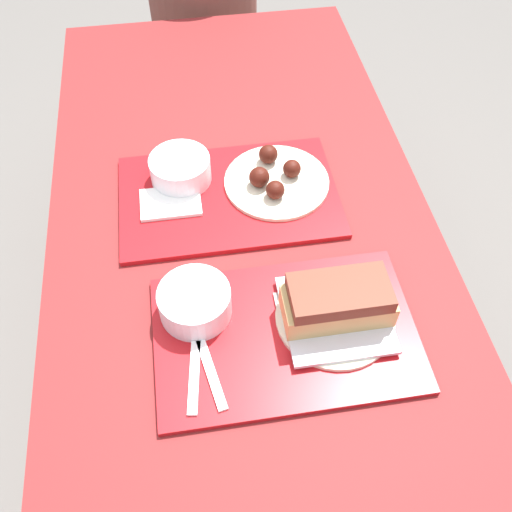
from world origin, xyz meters
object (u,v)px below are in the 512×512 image
(tray_near, at_px, (285,334))
(bowl_coleslaw_near, at_px, (195,301))
(bowl_coleslaw_far, at_px, (180,168))
(wings_plate_far, at_px, (275,178))
(tray_far, at_px, (229,196))
(brisket_sandwich_plate, at_px, (337,306))

(tray_near, bearing_deg, bowl_coleslaw_near, 155.82)
(bowl_coleslaw_far, distance_m, wings_plate_far, 0.20)
(tray_near, relative_size, tray_far, 1.00)
(brisket_sandwich_plate, relative_size, wings_plate_far, 0.94)
(tray_far, height_order, bowl_coleslaw_far, bowl_coleslaw_far)
(brisket_sandwich_plate, height_order, wings_plate_far, brisket_sandwich_plate)
(bowl_coleslaw_near, relative_size, brisket_sandwich_plate, 0.61)
(tray_near, height_order, brisket_sandwich_plate, brisket_sandwich_plate)
(tray_far, relative_size, wings_plate_far, 2.04)
(bowl_coleslaw_near, xyz_separation_m, wings_plate_far, (0.19, 0.29, -0.02))
(wings_plate_far, bearing_deg, bowl_coleslaw_far, 168.23)
(brisket_sandwich_plate, distance_m, wings_plate_far, 0.35)
(brisket_sandwich_plate, xyz_separation_m, bowl_coleslaw_far, (-0.24, 0.39, -0.01))
(tray_far, relative_size, brisket_sandwich_plate, 2.16)
(tray_far, bearing_deg, bowl_coleslaw_near, -108.54)
(tray_far, bearing_deg, wings_plate_far, 11.17)
(tray_near, xyz_separation_m, bowl_coleslaw_far, (-0.15, 0.40, 0.04))
(tray_near, relative_size, bowl_coleslaw_far, 3.56)
(brisket_sandwich_plate, bearing_deg, tray_far, 114.14)
(brisket_sandwich_plate, bearing_deg, bowl_coleslaw_far, 121.76)
(brisket_sandwich_plate, xyz_separation_m, wings_plate_far, (-0.05, 0.35, -0.02))
(tray_far, height_order, brisket_sandwich_plate, brisket_sandwich_plate)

